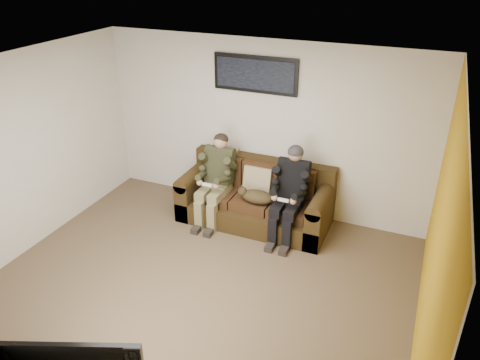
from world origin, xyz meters
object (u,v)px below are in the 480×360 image
at_px(person_right, 290,188).
at_px(cat, 256,196).
at_px(person_left, 216,174).
at_px(sofa, 257,199).
at_px(framed_poster, 255,74).

relative_size(person_right, cat, 1.98).
distance_m(person_left, cat, 0.69).
bearing_deg(sofa, person_left, -161.99).
bearing_deg(person_left, framed_poster, 57.50).
bearing_deg(framed_poster, person_left, -122.50).
distance_m(sofa, cat, 0.34).
height_order(person_left, person_right, person_right).
height_order(sofa, cat, sofa).
bearing_deg(framed_poster, person_right, -36.76).
xyz_separation_m(person_left, framed_poster, (0.36, 0.57, 1.37)).
distance_m(person_right, cat, 0.51).
height_order(sofa, framed_poster, framed_poster).
relative_size(person_left, framed_poster, 1.04).
height_order(cat, framed_poster, framed_poster).
bearing_deg(sofa, cat, -70.26).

